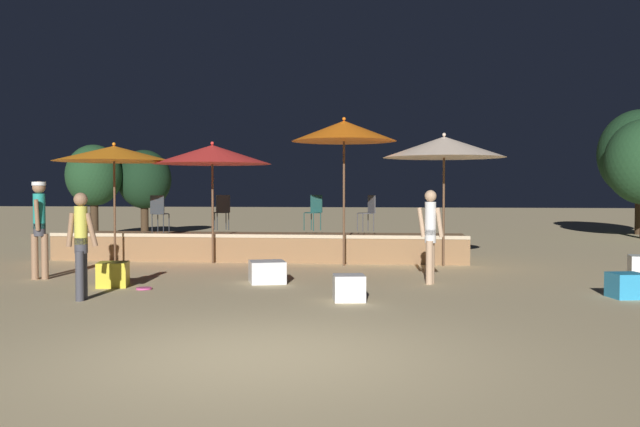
% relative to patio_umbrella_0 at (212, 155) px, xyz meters
% --- Properties ---
extents(ground_plane, '(120.00, 120.00, 0.00)m').
position_rel_patio_umbrella_0_xyz_m(ground_plane, '(2.93, -8.91, -2.51)').
color(ground_plane, '#D1B784').
extents(wooden_deck, '(9.93, 2.27, 0.66)m').
position_rel_patio_umbrella_0_xyz_m(wooden_deck, '(0.91, 1.29, -2.21)').
color(wooden_deck, olive).
rests_on(wooden_deck, ground).
extents(patio_umbrella_0, '(2.72, 2.72, 2.81)m').
position_rel_patio_umbrella_0_xyz_m(patio_umbrella_0, '(0.00, 0.00, 0.00)').
color(patio_umbrella_0, brown).
rests_on(patio_umbrella_0, ground).
extents(patio_umbrella_1, '(2.75, 2.75, 2.78)m').
position_rel_patio_umbrella_0_xyz_m(patio_umbrella_1, '(-2.22, -0.33, 0.02)').
color(patio_umbrella_1, brown).
rests_on(patio_umbrella_1, ground).
extents(patio_umbrella_2, '(2.71, 2.71, 2.96)m').
position_rel_patio_umbrella_0_xyz_m(patio_umbrella_2, '(5.27, -0.01, 0.13)').
color(patio_umbrella_2, brown).
rests_on(patio_umbrella_2, ground).
extents(patio_umbrella_3, '(2.34, 2.34, 3.31)m').
position_rel_patio_umbrella_0_xyz_m(patio_umbrella_3, '(3.06, -0.18, 0.49)').
color(patio_umbrella_3, brown).
rests_on(patio_umbrella_3, ground).
extents(cube_seat_1, '(0.79, 0.79, 0.40)m').
position_rel_patio_umbrella_0_xyz_m(cube_seat_1, '(1.92, -3.28, -2.31)').
color(cube_seat_1, white).
rests_on(cube_seat_1, ground).
extents(cube_seat_2, '(0.58, 0.58, 0.39)m').
position_rel_patio_umbrella_0_xyz_m(cube_seat_2, '(7.87, -4.38, -2.31)').
color(cube_seat_2, '#2D9EDB').
rests_on(cube_seat_2, ground).
extents(cube_seat_3, '(0.55, 0.55, 0.40)m').
position_rel_patio_umbrella_0_xyz_m(cube_seat_3, '(3.57, -5.20, -2.31)').
color(cube_seat_3, white).
rests_on(cube_seat_3, ground).
extents(cube_seat_4, '(0.61, 0.61, 0.43)m').
position_rel_patio_umbrella_0_xyz_m(cube_seat_4, '(-0.67, -4.10, -2.29)').
color(cube_seat_4, yellow).
rests_on(cube_seat_4, ground).
extents(person_0, '(0.49, 0.29, 1.69)m').
position_rel_patio_umbrella_0_xyz_m(person_0, '(4.87, -3.04, -1.59)').
color(person_0, tan).
rests_on(person_0, ground).
extents(person_1, '(0.31, 0.51, 1.86)m').
position_rel_patio_umbrella_0_xyz_m(person_1, '(-2.47, -3.28, -1.43)').
color(person_1, '#997051').
rests_on(person_1, ground).
extents(person_2, '(0.50, 0.29, 1.66)m').
position_rel_patio_umbrella_0_xyz_m(person_2, '(-0.53, -5.61, -1.62)').
color(person_2, '#3F3F47').
rests_on(person_2, ground).
extents(bistro_chair_0, '(0.47, 0.47, 0.90)m').
position_rel_patio_umbrella_0_xyz_m(bistro_chair_0, '(2.12, 1.99, -1.30)').
color(bistro_chair_0, '#1E4C47').
rests_on(bistro_chair_0, wooden_deck).
extents(bistro_chair_1, '(0.46, 0.46, 0.90)m').
position_rel_patio_umbrella_0_xyz_m(bistro_chair_1, '(-0.23, 1.76, -1.30)').
color(bistro_chair_1, '#2D3338').
rests_on(bistro_chair_1, wooden_deck).
extents(bistro_chair_2, '(0.47, 0.47, 0.90)m').
position_rel_patio_umbrella_0_xyz_m(bistro_chair_2, '(3.52, 1.76, -1.30)').
color(bistro_chair_2, '#47474C').
rests_on(bistro_chair_2, wooden_deck).
extents(bistro_chair_3, '(0.40, 0.41, 0.90)m').
position_rel_patio_umbrella_0_xyz_m(bistro_chair_3, '(-1.50, 0.60, -1.30)').
color(bistro_chair_3, '#2D3338').
rests_on(bistro_chair_3, wooden_deck).
extents(frisbee_disc, '(0.27, 0.27, 0.03)m').
position_rel_patio_umbrella_0_xyz_m(frisbee_disc, '(-0.01, -4.37, -2.49)').
color(frisbee_disc, '#E54C99').
rests_on(frisbee_disc, ground).
extents(background_tree_1, '(1.96, 1.96, 3.28)m').
position_rel_patio_umbrella_0_xyz_m(background_tree_1, '(-6.48, 7.97, -0.32)').
color(background_tree_1, '#3D2B1C').
rests_on(background_tree_1, ground).
extents(background_tree_2, '(3.05, 3.05, 4.71)m').
position_rel_patio_umbrella_0_xyz_m(background_tree_2, '(13.19, 12.09, 0.52)').
color(background_tree_2, '#3D2B1C').
rests_on(background_tree_2, ground).
extents(background_tree_3, '(1.94, 1.94, 3.15)m').
position_rel_patio_umbrella_0_xyz_m(background_tree_3, '(-5.05, 9.06, -0.45)').
color(background_tree_3, '#3D2B1C').
rests_on(background_tree_3, ground).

